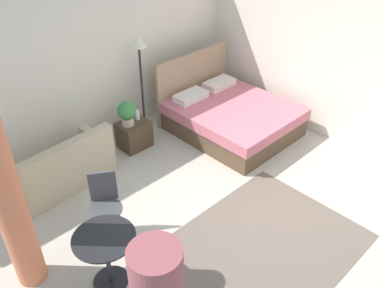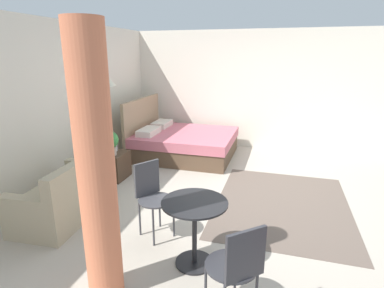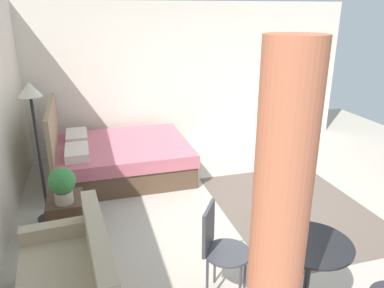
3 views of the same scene
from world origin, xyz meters
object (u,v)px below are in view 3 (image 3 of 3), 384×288
(bed, at_px, (119,157))
(vase, at_px, (60,188))
(nightstand, at_px, (67,216))
(floor_lamp, at_px, (33,113))
(balcony_table, at_px, (309,264))
(potted_plant, at_px, (62,184))
(cafe_chair_near_window, at_px, (218,244))

(bed, height_order, vase, bed)
(nightstand, height_order, vase, vase)
(floor_lamp, height_order, balcony_table, floor_lamp)
(potted_plant, bearing_deg, nightstand, 2.89)
(vase, bearing_deg, floor_lamp, 35.41)
(potted_plant, relative_size, cafe_chair_near_window, 0.46)
(bed, relative_size, potted_plant, 4.92)
(bed, relative_size, floor_lamp, 1.17)
(nightstand, distance_m, balcony_table, 2.70)
(bed, height_order, balcony_table, bed)
(bed, xyz_separation_m, potted_plant, (-1.62, 0.74, 0.39))
(bed, height_order, floor_lamp, floor_lamp)
(balcony_table, bearing_deg, cafe_chair_near_window, 57.30)
(nightstand, bearing_deg, potted_plant, -177.11)
(vase, xyz_separation_m, floor_lamp, (0.29, 0.21, 0.83))
(floor_lamp, height_order, cafe_chair_near_window, floor_lamp)
(floor_lamp, xyz_separation_m, cafe_chair_near_window, (-1.83, -1.58, -0.83))
(potted_plant, relative_size, floor_lamp, 0.24)
(potted_plant, bearing_deg, cafe_chair_near_window, -134.76)
(vase, height_order, floor_lamp, floor_lamp)
(bed, distance_m, nightstand, 1.69)
(bed, height_order, nightstand, bed)
(cafe_chair_near_window, bearing_deg, balcony_table, -122.70)
(bed, bearing_deg, potted_plant, 155.42)
(floor_lamp, relative_size, cafe_chair_near_window, 1.93)
(nightstand, height_order, floor_lamp, floor_lamp)
(potted_plant, distance_m, balcony_table, 2.62)
(nightstand, xyz_separation_m, floor_lamp, (0.41, 0.25, 1.14))
(potted_plant, xyz_separation_m, cafe_chair_near_window, (-1.31, -1.33, -0.15))
(bed, bearing_deg, nightstand, 153.85)
(bed, height_order, potted_plant, bed)
(potted_plant, xyz_separation_m, balcony_table, (-1.73, -1.97, -0.20))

